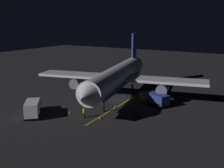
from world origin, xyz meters
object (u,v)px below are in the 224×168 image
object	(u,v)px
ground_crew_worker	(84,113)
traffic_cone_near_right	(115,106)
catering_truck	(155,99)
airliner	(118,76)
traffic_cone_far	(100,118)
baggage_truck	(33,108)
traffic_cone_under_wing	(131,119)
traffic_cone_near_left	(70,112)

from	to	relation	value
ground_crew_worker	traffic_cone_near_right	distance (m)	7.42
traffic_cone_near_right	catering_truck	bearing A→B (deg)	-135.78
airliner	traffic_cone_far	size ratio (longest dim) A/B	65.81
airliner	traffic_cone_far	distance (m)	13.10
traffic_cone_far	traffic_cone_near_right	bearing A→B (deg)	-80.96
baggage_truck	traffic_cone_under_wing	distance (m)	16.07
traffic_cone_near_left	traffic_cone_under_wing	bearing A→B (deg)	-166.41
traffic_cone_near_right	traffic_cone_under_wing	xyz separation A→B (m)	(-5.36, 4.28, 0.00)
ground_crew_worker	traffic_cone_near_right	bearing A→B (deg)	-102.10
airliner	traffic_cone_near_left	size ratio (longest dim) A/B	65.81
baggage_truck	traffic_cone_under_wing	bearing A→B (deg)	-156.53
baggage_truck	ground_crew_worker	size ratio (longest dim) A/B	3.58
baggage_truck	traffic_cone_near_left	size ratio (longest dim) A/B	11.31
baggage_truck	traffic_cone_far	size ratio (longest dim) A/B	11.31
baggage_truck	catering_truck	bearing A→B (deg)	-132.82
traffic_cone_near_right	traffic_cone_near_left	bearing A→B (deg)	54.19
ground_crew_worker	traffic_cone_near_right	xyz separation A→B (m)	(-1.55, -7.23, -0.64)
baggage_truck	traffic_cone_far	bearing A→B (deg)	-157.90
traffic_cone_under_wing	baggage_truck	bearing A→B (deg)	23.47
traffic_cone_near_left	baggage_truck	bearing A→B (deg)	41.14
ground_crew_worker	traffic_cone_under_wing	bearing A→B (deg)	-156.89
traffic_cone_near_left	traffic_cone_under_wing	distance (m)	10.53
traffic_cone_far	baggage_truck	bearing A→B (deg)	22.10
traffic_cone_near_left	traffic_cone_under_wing	xyz separation A→B (m)	(-10.23, -2.47, 0.00)
ground_crew_worker	traffic_cone_under_wing	distance (m)	7.54
traffic_cone_under_wing	airliner	bearing A→B (deg)	-50.97
ground_crew_worker	traffic_cone_near_left	bearing A→B (deg)	-8.13
baggage_truck	traffic_cone_under_wing	size ratio (longest dim) A/B	11.31
airliner	catering_truck	bearing A→B (deg)	178.87
catering_truck	traffic_cone_near_right	distance (m)	7.60
baggage_truck	traffic_cone_far	world-z (taller)	baggage_truck
traffic_cone_under_wing	traffic_cone_far	world-z (taller)	same
traffic_cone_near_left	traffic_cone_far	xyz separation A→B (m)	(-5.90, -0.30, 0.00)
catering_truck	traffic_cone_under_wing	xyz separation A→B (m)	(0.05, 9.54, -0.92)
traffic_cone_under_wing	traffic_cone_far	distance (m)	4.85
airliner	traffic_cone_far	bearing A→B (deg)	106.56
airliner	traffic_cone_far	xyz separation A→B (m)	(-3.53, 11.87, -4.26)
catering_truck	baggage_truck	bearing A→B (deg)	47.18
catering_truck	ground_crew_worker	world-z (taller)	catering_truck
airliner	ground_crew_worker	size ratio (longest dim) A/B	20.80
traffic_cone_near_left	traffic_cone_near_right	distance (m)	8.33
traffic_cone_far	traffic_cone_near_left	bearing A→B (deg)	2.93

